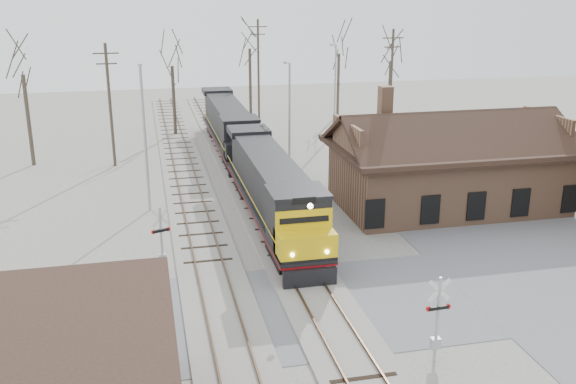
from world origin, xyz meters
name	(u,v)px	position (x,y,z in m)	size (l,w,h in m)	color
ground	(320,306)	(0.00, 0.00, 0.00)	(140.00, 140.00, 0.00)	#A49E94
road	(320,306)	(0.00, 0.00, 0.01)	(60.00, 9.00, 0.03)	slate
track_main	(261,203)	(0.00, 15.00, 0.07)	(3.40, 90.00, 0.24)	#A49E94
track_siding	(194,208)	(-4.50, 15.00, 0.07)	(3.40, 90.00, 0.24)	#A49E94
depot	(447,171)	(11.99, 12.00, 2.41)	(15.20, 9.31, 7.90)	#92674B
locomotive_lead	(273,190)	(0.00, 10.93, 2.25)	(2.88, 19.27, 4.28)	black
locomotive_trailing	(229,126)	(0.00, 30.48, 2.25)	(2.88, 19.27, 4.05)	black
crossbuck_near	(437,322)	(3.12, -5.37, 1.72)	(1.03, 0.27, 3.60)	#A5A8AD
crossbuck_far	(162,242)	(-6.87, 5.34, 1.69)	(0.97, 0.41, 3.53)	#A5A8AD
streetlight_a	(144,131)	(-7.35, 15.50, 5.28)	(0.25, 2.04, 9.48)	#A5A8AD
streetlight_b	(289,109)	(4.05, 24.24, 4.73)	(0.25, 2.04, 8.39)	#A5A8AD
streetlight_c	(335,84)	(11.14, 35.18, 4.93)	(0.25, 2.04, 8.80)	#A5A8AD
utility_pole_a	(110,103)	(-9.91, 27.29, 5.17)	(2.00, 0.24, 9.89)	#382D23
utility_pole_b	(258,68)	(5.25, 44.65, 5.63)	(2.00, 0.24, 10.80)	#382D23
utility_pole_c	(391,85)	(15.11, 30.42, 5.46)	(2.00, 0.24, 10.45)	#382D23
tree_a	(21,59)	(-16.48, 29.13, 8.62)	(4.94, 4.94, 12.09)	#382D23
tree_b	(171,54)	(-4.38, 38.24, 7.88)	(4.52, 4.52, 11.07)	#382D23
tree_c	(249,37)	(4.40, 45.17, 8.92)	(5.11, 5.11, 12.52)	#382D23
tree_d	(339,43)	(14.27, 44.13, 8.15)	(4.67, 4.67, 11.45)	#382D23
tree_e	(391,51)	(18.80, 40.01, 7.59)	(4.35, 4.35, 10.66)	#382D23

